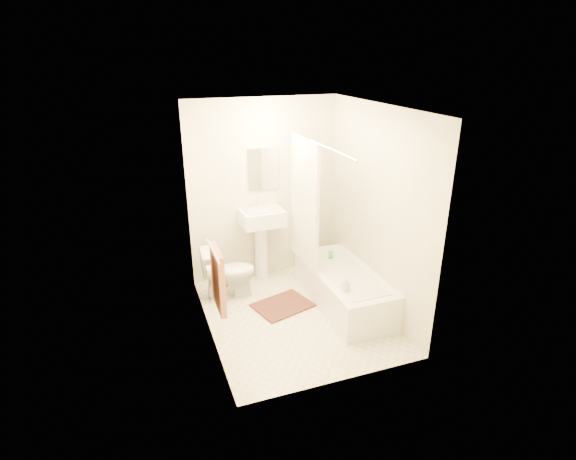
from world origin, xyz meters
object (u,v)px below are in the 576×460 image
object	(u,v)px
bath_mat	(283,305)
soap_bottle	(346,285)
bathtub	(344,288)
toilet	(229,273)
sink	(262,241)

from	to	relation	value
bath_mat	soap_bottle	xyz separation A→B (m)	(0.53, -0.62, 0.51)
bath_mat	bathtub	bearing A→B (deg)	-14.48
soap_bottle	toilet	bearing A→B (deg)	134.95
toilet	soap_bottle	bearing A→B (deg)	-130.75
bathtub	soap_bottle	xyz separation A→B (m)	(-0.20, -0.43, 0.30)
toilet	soap_bottle	distance (m)	1.54
toilet	bathtub	bearing A→B (deg)	-112.60
bathtub	soap_bottle	size ratio (longest dim) A/B	9.19
bathtub	soap_bottle	world-z (taller)	soap_bottle
sink	soap_bottle	xyz separation A→B (m)	(0.54, -1.43, -0.02)
toilet	sink	world-z (taller)	sink
toilet	bathtub	world-z (taller)	toilet
toilet	soap_bottle	world-z (taller)	toilet
bathtub	soap_bottle	bearing A→B (deg)	-115.40
bathtub	bath_mat	distance (m)	0.78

